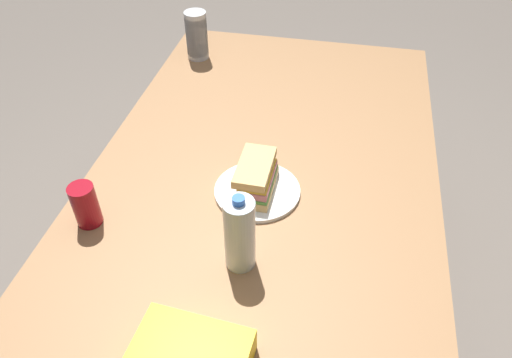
# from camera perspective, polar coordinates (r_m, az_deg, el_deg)

# --- Properties ---
(ground_plane) EXTENTS (8.00, 8.00, 0.00)m
(ground_plane) POSITION_cam_1_polar(r_m,az_deg,el_deg) (2.04, 0.79, -15.17)
(ground_plane) COLOR #70665B
(dining_table) EXTENTS (1.69, 1.01, 0.77)m
(dining_table) POSITION_cam_1_polar(r_m,az_deg,el_deg) (1.51, 1.03, -0.98)
(dining_table) COLOR #9E7047
(dining_table) RESTS_ON ground_plane
(paper_plate) EXTENTS (0.24, 0.24, 0.01)m
(paper_plate) POSITION_cam_1_polar(r_m,az_deg,el_deg) (1.36, 0.00, -1.37)
(paper_plate) COLOR white
(paper_plate) RESTS_ON dining_table
(sandwich) EXTENTS (0.18, 0.10, 0.08)m
(sandwich) POSITION_cam_1_polar(r_m,az_deg,el_deg) (1.33, -0.04, 0.21)
(sandwich) COLOR #DBB26B
(sandwich) RESTS_ON paper_plate
(soda_can_red) EXTENTS (0.07, 0.07, 0.12)m
(soda_can_red) POSITION_cam_1_polar(r_m,az_deg,el_deg) (1.32, -19.33, -2.90)
(soda_can_red) COLOR maroon
(soda_can_red) RESTS_ON dining_table
(chip_bag) EXTENTS (0.17, 0.24, 0.07)m
(chip_bag) POSITION_cam_1_polar(r_m,az_deg,el_deg) (1.04, -7.63, -19.96)
(chip_bag) COLOR yellow
(chip_bag) RESTS_ON dining_table
(water_bottle_tall) EXTENTS (0.07, 0.07, 0.22)m
(water_bottle_tall) POSITION_cam_1_polar(r_m,az_deg,el_deg) (1.12, -1.93, -6.42)
(water_bottle_tall) COLOR silver
(water_bottle_tall) RESTS_ON dining_table
(plastic_cup_stack) EXTENTS (0.08, 0.08, 0.18)m
(plastic_cup_stack) POSITION_cam_1_polar(r_m,az_deg,el_deg) (1.98, -6.95, 16.35)
(plastic_cup_stack) COLOR silver
(plastic_cup_stack) RESTS_ON dining_table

